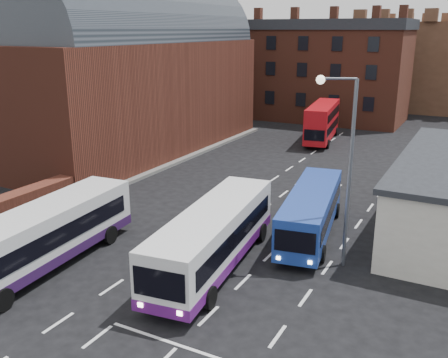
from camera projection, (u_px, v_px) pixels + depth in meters
The scene contains 11 objects.
ground at pixel (123, 280), 23.06m from camera, with size 180.00×180.00×0.00m, color black.
railway_station at pixel (130, 68), 45.56m from camera, with size 12.00×28.00×16.00m.
forecourt_wall at pixel (5, 212), 29.06m from camera, with size 1.20×10.00×1.80m, color #602B1E.
brick_terrace at pixel (315, 75), 63.08m from camera, with size 22.00×10.00×11.00m, color brown.
castle_keep at pixel (434, 64), 74.49m from camera, with size 22.00×22.00×12.00m, color brown.
bus_white_outbound at pixel (44, 233), 23.89m from camera, with size 3.39×11.06×2.97m.
bus_white_inbound at pixel (214, 234), 23.74m from camera, with size 3.79×11.17×2.99m.
bus_blue at pixel (311, 210), 27.51m from camera, with size 3.75×9.90×2.64m.
bus_red_double at pixel (322, 122), 50.79m from camera, with size 3.57×9.77×3.82m.
street_lamp at pixel (344, 156), 22.92m from camera, with size 1.75×0.91×9.17m.
pedestrian_beige at pixel (17, 258), 23.54m from camera, with size 0.74×0.58×1.52m, color tan.
Camera 1 is at (13.82, -16.13, 11.14)m, focal length 40.00 mm.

